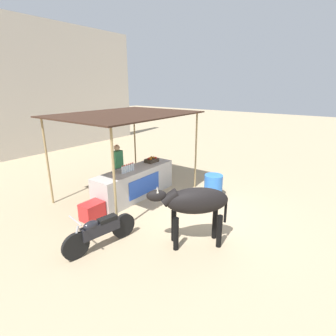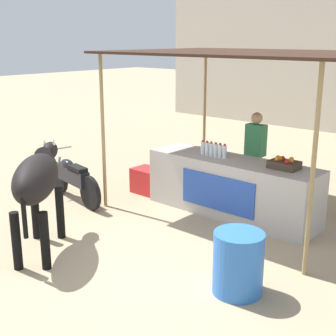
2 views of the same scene
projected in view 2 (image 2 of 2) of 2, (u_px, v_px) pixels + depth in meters
The scene contains 10 objects.
ground_plane at pixel (139, 258), 6.37m from camera, with size 60.00×60.00×0.00m, color tan.
stall_counter at pixel (231, 187), 7.83m from camera, with size 3.00×0.82×0.96m.
stall_awning at pixel (246, 58), 7.48m from camera, with size 4.20×3.20×2.68m.
water_bottle_row at pixel (213, 150), 7.86m from camera, with size 0.52×0.07×0.25m.
fruit_crate at pixel (284, 164), 7.14m from camera, with size 0.44×0.32×0.18m.
vendor_behind_counter at pixel (255, 157), 8.29m from camera, with size 0.34×0.22×1.65m.
cooler_box at pixel (148, 181), 8.98m from camera, with size 0.60×0.44×0.48m, color red.
water_barrel at pixel (238, 263), 5.42m from camera, with size 0.59×0.59×0.75m, color blue.
cow at pixel (37, 180), 6.33m from camera, with size 1.50×1.59×1.44m.
motorcycle_parked at pixel (73, 178), 8.52m from camera, with size 1.79×0.56×0.90m.
Camera 2 is at (4.12, -4.10, 2.90)m, focal length 50.00 mm.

